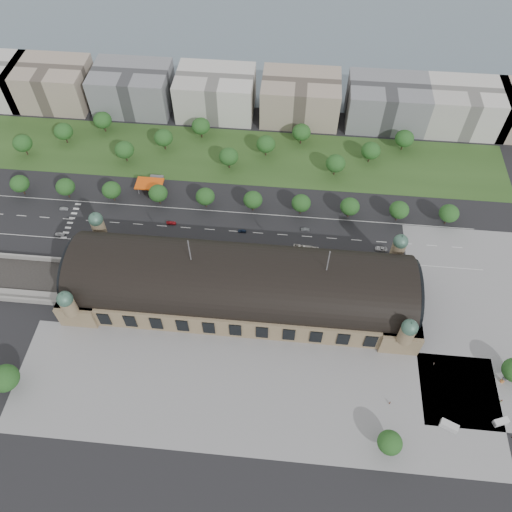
# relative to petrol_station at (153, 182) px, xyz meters

# --- Properties ---
(ground) EXTENTS (900.00, 900.00, 0.00)m
(ground) POSITION_rel_petrol_station_xyz_m (53.91, -65.28, -2.95)
(ground) COLOR black
(ground) RESTS_ON ground
(station) EXTENTS (150.00, 48.40, 44.30)m
(station) POSITION_rel_petrol_station_xyz_m (53.91, -65.28, 7.33)
(station) COLOR #897455
(station) RESTS_ON ground
(track_cutting) EXTENTS (70.00, 24.00, 3.10)m
(track_cutting) POSITION_rel_petrol_station_xyz_m (-56.09, -67.49, -2.25)
(track_cutting) COLOR black
(track_cutting) RESTS_ON ground
(plaza_south) EXTENTS (190.00, 48.00, 0.12)m
(plaza_south) POSITION_rel_petrol_station_xyz_m (63.91, -109.28, -2.95)
(plaza_south) COLOR gray
(plaza_south) RESTS_ON ground
(plaza_east) EXTENTS (56.00, 100.00, 0.12)m
(plaza_east) POSITION_rel_petrol_station_xyz_m (156.91, -65.28, -2.95)
(plaza_east) COLOR gray
(plaza_east) RESTS_ON ground
(road_slab) EXTENTS (260.00, 26.00, 0.10)m
(road_slab) POSITION_rel_petrol_station_xyz_m (33.91, -27.28, -2.95)
(road_slab) COLOR black
(road_slab) RESTS_ON ground
(grass_belt) EXTENTS (300.00, 45.00, 0.10)m
(grass_belt) POSITION_rel_petrol_station_xyz_m (38.91, 27.72, -2.95)
(grass_belt) COLOR #2B4A1D
(grass_belt) RESTS_ON ground
(petrol_station) EXTENTS (14.00, 13.00, 5.05)m
(petrol_station) POSITION_rel_petrol_station_xyz_m (0.00, 0.00, 0.00)
(petrol_station) COLOR #EB510D
(petrol_station) RESTS_ON ground
(office_1) EXTENTS (45.00, 32.00, 24.00)m
(office_1) POSITION_rel_petrol_station_xyz_m (-76.09, 67.72, 9.05)
(office_1) COLOR tan
(office_1) RESTS_ON ground
(office_2) EXTENTS (45.00, 32.00, 24.00)m
(office_2) POSITION_rel_petrol_station_xyz_m (-26.09, 67.72, 9.05)
(office_2) COLOR slate
(office_2) RESTS_ON ground
(office_3) EXTENTS (45.00, 32.00, 24.00)m
(office_3) POSITION_rel_petrol_station_xyz_m (23.91, 67.72, 9.05)
(office_3) COLOR silver
(office_3) RESTS_ON ground
(office_4) EXTENTS (45.00, 32.00, 24.00)m
(office_4) POSITION_rel_petrol_station_xyz_m (73.91, 67.72, 9.05)
(office_4) COLOR tan
(office_4) RESTS_ON ground
(office_5) EXTENTS (45.00, 32.00, 24.00)m
(office_5) POSITION_rel_petrol_station_xyz_m (123.91, 67.72, 9.05)
(office_5) COLOR slate
(office_5) RESTS_ON ground
(office_6) EXTENTS (45.00, 32.00, 24.00)m
(office_6) POSITION_rel_petrol_station_xyz_m (168.91, 67.72, 9.05)
(office_6) COLOR silver
(office_6) RESTS_ON ground
(tree_row_0) EXTENTS (9.60, 9.60, 11.52)m
(tree_row_0) POSITION_rel_petrol_station_xyz_m (-66.09, -12.28, 4.48)
(tree_row_0) COLOR #2D2116
(tree_row_0) RESTS_ON ground
(tree_row_1) EXTENTS (9.60, 9.60, 11.52)m
(tree_row_1) POSITION_rel_petrol_station_xyz_m (-42.09, -12.28, 4.48)
(tree_row_1) COLOR #2D2116
(tree_row_1) RESTS_ON ground
(tree_row_2) EXTENTS (9.60, 9.60, 11.52)m
(tree_row_2) POSITION_rel_petrol_station_xyz_m (-18.09, -12.28, 4.48)
(tree_row_2) COLOR #2D2116
(tree_row_2) RESTS_ON ground
(tree_row_3) EXTENTS (9.60, 9.60, 11.52)m
(tree_row_3) POSITION_rel_petrol_station_xyz_m (5.91, -12.28, 4.48)
(tree_row_3) COLOR #2D2116
(tree_row_3) RESTS_ON ground
(tree_row_4) EXTENTS (9.60, 9.60, 11.52)m
(tree_row_4) POSITION_rel_petrol_station_xyz_m (29.91, -12.28, 4.48)
(tree_row_4) COLOR #2D2116
(tree_row_4) RESTS_ON ground
(tree_row_5) EXTENTS (9.60, 9.60, 11.52)m
(tree_row_5) POSITION_rel_petrol_station_xyz_m (53.91, -12.28, 4.48)
(tree_row_5) COLOR #2D2116
(tree_row_5) RESTS_ON ground
(tree_row_6) EXTENTS (9.60, 9.60, 11.52)m
(tree_row_6) POSITION_rel_petrol_station_xyz_m (77.91, -12.28, 4.48)
(tree_row_6) COLOR #2D2116
(tree_row_6) RESTS_ON ground
(tree_row_7) EXTENTS (9.60, 9.60, 11.52)m
(tree_row_7) POSITION_rel_petrol_station_xyz_m (101.91, -12.28, 4.48)
(tree_row_7) COLOR #2D2116
(tree_row_7) RESTS_ON ground
(tree_row_8) EXTENTS (9.60, 9.60, 11.52)m
(tree_row_8) POSITION_rel_petrol_station_xyz_m (125.91, -12.28, 4.48)
(tree_row_8) COLOR #2D2116
(tree_row_8) RESTS_ON ground
(tree_row_9) EXTENTS (9.60, 9.60, 11.52)m
(tree_row_9) POSITION_rel_petrol_station_xyz_m (149.91, -12.28, 4.48)
(tree_row_9) COLOR #2D2116
(tree_row_9) RESTS_ON ground
(tree_belt_0) EXTENTS (10.40, 10.40, 12.48)m
(tree_belt_0) POSITION_rel_petrol_station_xyz_m (-76.09, 17.72, 5.10)
(tree_belt_0) COLOR #2D2116
(tree_belt_0) RESTS_ON ground
(tree_belt_1) EXTENTS (10.40, 10.40, 12.48)m
(tree_belt_1) POSITION_rel_petrol_station_xyz_m (-57.09, 29.72, 5.10)
(tree_belt_1) COLOR #2D2116
(tree_belt_1) RESTS_ON ground
(tree_belt_2) EXTENTS (10.40, 10.40, 12.48)m
(tree_belt_2) POSITION_rel_petrol_station_xyz_m (-38.09, 41.72, 5.10)
(tree_belt_2) COLOR #2D2116
(tree_belt_2) RESTS_ON ground
(tree_belt_3) EXTENTS (10.40, 10.40, 12.48)m
(tree_belt_3) POSITION_rel_petrol_station_xyz_m (-19.09, 17.72, 5.10)
(tree_belt_3) COLOR #2D2116
(tree_belt_3) RESTS_ON ground
(tree_belt_4) EXTENTS (10.40, 10.40, 12.48)m
(tree_belt_4) POSITION_rel_petrol_station_xyz_m (-0.09, 29.72, 5.10)
(tree_belt_4) COLOR #2D2116
(tree_belt_4) RESTS_ON ground
(tree_belt_5) EXTENTS (10.40, 10.40, 12.48)m
(tree_belt_5) POSITION_rel_petrol_station_xyz_m (18.91, 41.72, 5.10)
(tree_belt_5) COLOR #2D2116
(tree_belt_5) RESTS_ON ground
(tree_belt_6) EXTENTS (10.40, 10.40, 12.48)m
(tree_belt_6) POSITION_rel_petrol_station_xyz_m (37.91, 17.72, 5.10)
(tree_belt_6) COLOR #2D2116
(tree_belt_6) RESTS_ON ground
(tree_belt_7) EXTENTS (10.40, 10.40, 12.48)m
(tree_belt_7) POSITION_rel_petrol_station_xyz_m (56.91, 29.72, 5.10)
(tree_belt_7) COLOR #2D2116
(tree_belt_7) RESTS_ON ground
(tree_belt_8) EXTENTS (10.40, 10.40, 12.48)m
(tree_belt_8) POSITION_rel_petrol_station_xyz_m (75.91, 41.72, 5.10)
(tree_belt_8) COLOR #2D2116
(tree_belt_8) RESTS_ON ground
(tree_belt_9) EXTENTS (10.40, 10.40, 12.48)m
(tree_belt_9) POSITION_rel_petrol_station_xyz_m (94.91, 17.72, 5.10)
(tree_belt_9) COLOR #2D2116
(tree_belt_9) RESTS_ON ground
(tree_belt_10) EXTENTS (10.40, 10.40, 12.48)m
(tree_belt_10) POSITION_rel_petrol_station_xyz_m (113.91, 29.72, 5.10)
(tree_belt_10) COLOR #2D2116
(tree_belt_10) RESTS_ON ground
(tree_belt_11) EXTENTS (10.40, 10.40, 12.48)m
(tree_belt_11) POSITION_rel_petrol_station_xyz_m (132.91, 41.72, 5.10)
(tree_belt_11) COLOR #2D2116
(tree_belt_11) RESTS_ON ground
(tree_plaza_sw) EXTENTS (11.00, 11.00, 12.73)m
(tree_plaza_sw) POSITION_rel_petrol_station_xyz_m (-31.09, -115.28, 5.10)
(tree_plaza_sw) COLOR #2D2116
(tree_plaza_sw) RESTS_ON ground
(tree_plaza_s) EXTENTS (9.00, 9.00, 10.64)m
(tree_plaza_s) POSITION_rel_petrol_station_xyz_m (113.91, -125.28, 3.86)
(tree_plaza_s) COLOR #2D2116
(tree_plaza_s) RESTS_ON ground
(traffic_car_0) EXTENTS (4.77, 2.15, 1.59)m
(traffic_car_0) POSITION_rel_petrol_station_xyz_m (-38.36, -37.87, -2.15)
(traffic_car_0) COLOR silver
(traffic_car_0) RESTS_ON ground
(traffic_car_1) EXTENTS (4.19, 1.59, 1.36)m
(traffic_car_1) POSITION_rel_petrol_station_xyz_m (-41.97, -21.18, -2.27)
(traffic_car_1) COLOR gray
(traffic_car_1) RESTS_ON ground
(traffic_car_2) EXTENTS (5.66, 3.12, 1.50)m
(traffic_car_2) POSITION_rel_petrol_station_xyz_m (-8.80, -36.06, -2.20)
(traffic_car_2) COLOR black
(traffic_car_2) RESTS_ON ground
(traffic_car_3) EXTENTS (4.80, 2.06, 1.38)m
(traffic_car_3) POSITION_rel_petrol_station_xyz_m (14.45, -25.46, -2.26)
(traffic_car_3) COLOR maroon
(traffic_car_3) RESTS_ON ground
(traffic_car_4) EXTENTS (4.04, 1.66, 1.37)m
(traffic_car_4) POSITION_rel_petrol_station_xyz_m (49.95, -27.23, -2.26)
(traffic_car_4) COLOR #182643
(traffic_car_4) RESTS_ON ground
(traffic_car_5) EXTENTS (4.24, 1.67, 1.37)m
(traffic_car_5) POSITION_rel_petrol_station_xyz_m (80.90, -23.44, -2.26)
(traffic_car_5) COLOR #53565A
(traffic_car_5) RESTS_ON ground
(traffic_car_6) EXTENTS (5.90, 3.00, 1.60)m
(traffic_car_6) POSITION_rel_petrol_station_xyz_m (117.31, -32.19, -2.15)
(traffic_car_6) COLOR silver
(traffic_car_6) RESTS_ON ground
(parked_car_0) EXTENTS (5.22, 3.40, 1.63)m
(parked_car_0) POSITION_rel_petrol_station_xyz_m (0.77, -40.28, -2.14)
(parked_car_0) COLOR black
(parked_car_0) RESTS_ON ground
(parked_car_1) EXTENTS (5.36, 4.71, 1.37)m
(parked_car_1) POSITION_rel_petrol_station_xyz_m (-10.14, -44.28, -2.26)
(parked_car_1) COLOR maroon
(parked_car_1) RESTS_ON ground
(parked_car_2) EXTENTS (5.03, 4.17, 1.37)m
(parked_car_2) POSITION_rel_petrol_station_xyz_m (-7.15, -43.84, -2.26)
(parked_car_2) COLOR #1B1E4C
(parked_car_2) RESTS_ON ground
(parked_car_3) EXTENTS (4.71, 3.34, 1.49)m
(parked_car_3) POSITION_rel_petrol_station_xyz_m (-3.77, -44.28, -2.20)
(parked_car_3) COLOR slate
(parked_car_3) RESTS_ON ground
(parked_car_4) EXTENTS (4.48, 4.00, 1.48)m
(parked_car_4) POSITION_rel_petrol_station_xyz_m (-1.08, -44.28, -2.21)
(parked_car_4) COLOR silver
(parked_car_4) RESTS_ON ground
(parked_car_5) EXTENTS (5.82, 4.23, 1.47)m
(parked_car_5) POSITION_rel_petrol_station_xyz_m (0.91, -44.03, -2.21)
(parked_car_5) COLOR gray
(parked_car_5) RESTS_ON ground
(parked_car_6) EXTENTS (5.33, 3.89, 1.43)m
(parked_car_6) POSITION_rel_petrol_station_xyz_m (30.98, -40.28, -2.23)
(parked_car_6) COLOR black
(parked_car_6) RESTS_ON ground
(bus_west) EXTENTS (12.64, 3.33, 3.50)m
(bus_west) POSITION_rel_petrol_station_xyz_m (54.59, -38.28, -1.20)
(bus_west) COLOR #B11F1C
(bus_west) RESTS_ON ground
(bus_mid) EXTENTS (10.95, 3.45, 3.00)m
(bus_mid) POSITION_rel_petrol_station_xyz_m (47.35, -38.28, -1.45)
(bus_mid) COLOR beige
(bus_mid) RESTS_ON ground
(bus_east) EXTENTS (12.55, 3.84, 3.44)m
(bus_east) POSITION_rel_petrol_station_xyz_m (81.53, -36.82, -1.23)
(bus_east) COLOR silver
(bus_east) RESTS_ON ground
(van_east) EXTENTS (6.09, 4.13, 2.45)m
(van_east) POSITION_rel_petrol_station_xyz_m (156.93, -111.91, -1.78)
(van_east) COLOR silver
(van_east) RESTS_ON ground
(van_south) EXTENTS (7.05, 5.00, 2.84)m
(van_south) POSITION_rel_petrol_station_xyz_m (137.26, -115.07, -1.59)
(van_south) COLOR #BBBBBD
(van_south) RESTS_ON ground
(advertising_column) EXTENTS (1.75, 1.75, 3.32)m
(advertising_column) POSITION_rel_petrol_station_xyz_m (161.18, -95.04, -1.22)
(advertising_column) COLOR #CA3253
(advertising_column) RESTS_ON ground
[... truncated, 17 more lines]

